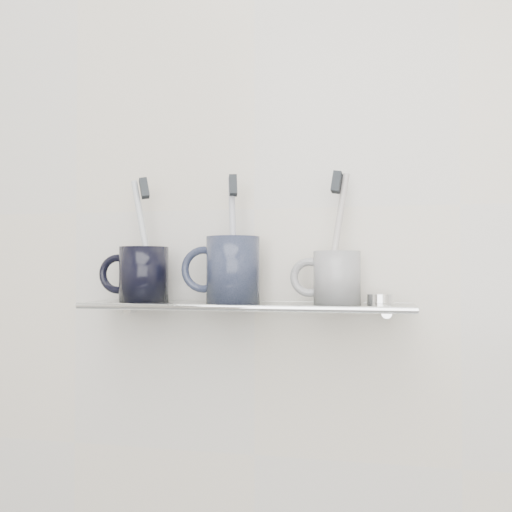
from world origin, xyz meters
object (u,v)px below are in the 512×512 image
(mug_center, at_px, (233,270))
(mug_right, at_px, (337,277))
(mug_left, at_px, (144,274))
(shelf_glass, at_px, (246,306))

(mug_center, height_order, mug_right, mug_center)
(mug_left, height_order, mug_right, mug_left)
(mug_center, bearing_deg, mug_right, 3.49)
(mug_left, bearing_deg, mug_right, 2.95)
(shelf_glass, height_order, mug_center, mug_center)
(shelf_glass, bearing_deg, mug_right, 2.08)
(mug_center, bearing_deg, shelf_glass, -9.59)
(mug_left, relative_size, mug_right, 1.11)
(mug_left, distance_m, mug_right, 0.31)
(mug_left, xyz_separation_m, mug_right, (0.31, 0.00, -0.00))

